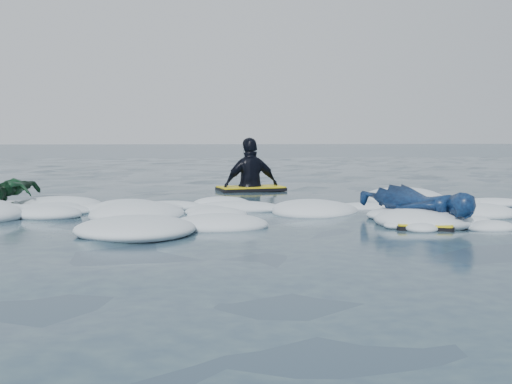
{
  "coord_description": "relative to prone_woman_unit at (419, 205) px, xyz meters",
  "views": [
    {
      "loc": [
        -0.12,
        -7.42,
        1.08
      ],
      "look_at": [
        0.68,
        1.6,
        0.26
      ],
      "focal_mm": 45.0,
      "sensor_mm": 36.0,
      "label": 1
    }
  ],
  "objects": [
    {
      "name": "prone_child_unit",
      "position": [
        -5.26,
        1.87,
        0.0
      ],
      "size": [
        0.73,
        1.21,
        0.44
      ],
      "rotation": [
        0.0,
        0.0,
        1.63
      ],
      "color": "black",
      "rests_on": "ground"
    },
    {
      "name": "ground",
      "position": [
        -2.51,
        -0.03,
        -0.22
      ],
      "size": [
        120.0,
        120.0,
        0.0
      ],
      "primitive_type": "plane",
      "color": "#182F3B",
      "rests_on": "ground"
    },
    {
      "name": "foam_band",
      "position": [
        -2.51,
        1.0,
        -0.22
      ],
      "size": [
        12.0,
        3.1,
        0.3
      ],
      "primitive_type": null,
      "color": "silver",
      "rests_on": "ground"
    },
    {
      "name": "prone_woman_unit",
      "position": [
        0.0,
        0.0,
        0.0
      ],
      "size": [
        1.26,
        1.78,
        0.44
      ],
      "rotation": [
        0.0,
        0.0,
        1.23
      ],
      "color": "black",
      "rests_on": "ground"
    },
    {
      "name": "waiting_rider_unit",
      "position": [
        -1.66,
        4.55,
        -0.15
      ],
      "size": [
        1.37,
        0.95,
        1.86
      ],
      "rotation": [
        0.0,
        0.0,
        0.24
      ],
      "color": "black",
      "rests_on": "ground"
    }
  ]
}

